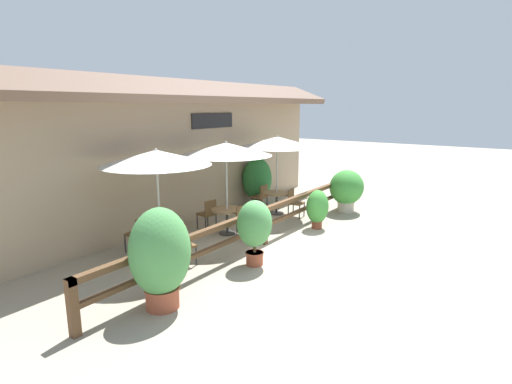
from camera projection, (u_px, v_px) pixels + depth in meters
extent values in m
plane|color=#9E937F|center=(300.00, 252.00, 9.60)|extent=(60.00, 60.00, 0.00)
cube|color=tan|center=(175.00, 164.00, 11.59)|extent=(14.00, 0.40, 3.60)
cube|color=brown|center=(186.00, 90.00, 10.84)|extent=(14.28, 1.48, 0.70)
cube|color=black|center=(213.00, 121.00, 12.36)|extent=(1.85, 0.04, 0.45)
cube|color=brown|center=(264.00, 210.00, 10.00)|extent=(10.40, 0.14, 0.11)
cube|color=brown|center=(264.00, 226.00, 10.09)|extent=(10.40, 0.10, 0.09)
cube|color=brown|center=(73.00, 308.00, 6.00)|extent=(0.14, 0.14, 0.95)
cube|color=brown|center=(264.00, 226.00, 10.09)|extent=(0.14, 0.14, 0.95)
cube|color=brown|center=(345.00, 191.00, 14.18)|extent=(0.14, 0.14, 0.95)
cylinder|color=#B7B2A8|center=(159.00, 211.00, 9.05)|extent=(0.06, 0.06, 2.22)
cone|color=silver|center=(156.00, 157.00, 8.79)|extent=(2.44, 2.44, 0.34)
sphere|color=#B2ADA3|center=(156.00, 150.00, 8.76)|extent=(0.07, 0.07, 0.07)
cylinder|color=olive|center=(160.00, 229.00, 9.14)|extent=(0.86, 0.86, 0.05)
cylinder|color=#333333|center=(161.00, 244.00, 9.22)|extent=(0.07, 0.07, 0.65)
cylinder|color=#333333|center=(162.00, 257.00, 9.28)|extent=(0.47, 0.47, 0.03)
cube|color=brown|center=(184.00, 246.00, 8.74)|extent=(0.50, 0.50, 0.05)
cube|color=brown|center=(179.00, 234.00, 8.83)|extent=(0.40, 0.12, 0.40)
cylinder|color=#2D2D2D|center=(182.00, 261.00, 8.53)|extent=(0.04, 0.04, 0.42)
cylinder|color=#2D2D2D|center=(196.00, 256.00, 8.78)|extent=(0.04, 0.04, 0.42)
cylinder|color=#2D2D2D|center=(172.00, 256.00, 8.80)|extent=(0.04, 0.04, 0.42)
cylinder|color=#2D2D2D|center=(187.00, 252.00, 9.06)|extent=(0.04, 0.04, 0.42)
cube|color=brown|center=(136.00, 234.00, 9.57)|extent=(0.48, 0.48, 0.05)
cube|color=brown|center=(142.00, 226.00, 9.43)|extent=(0.40, 0.09, 0.40)
cylinder|color=#2D2D2D|center=(137.00, 240.00, 9.87)|extent=(0.04, 0.04, 0.42)
cylinder|color=#2D2D2D|center=(125.00, 244.00, 9.54)|extent=(0.04, 0.04, 0.42)
cylinder|color=#2D2D2D|center=(148.00, 242.00, 9.70)|extent=(0.04, 0.04, 0.42)
cylinder|color=#2D2D2D|center=(137.00, 247.00, 9.37)|extent=(0.04, 0.04, 0.42)
cylinder|color=#B7B2A8|center=(227.00, 194.00, 10.78)|extent=(0.06, 0.06, 2.22)
cone|color=silver|center=(226.00, 149.00, 10.52)|extent=(2.44, 2.44, 0.34)
sphere|color=#B2ADA3|center=(226.00, 143.00, 10.48)|extent=(0.07, 0.07, 0.07)
cylinder|color=olive|center=(227.00, 210.00, 10.87)|extent=(0.86, 0.86, 0.05)
cylinder|color=#333333|center=(227.00, 222.00, 10.95)|extent=(0.07, 0.07, 0.65)
cylinder|color=#333333|center=(227.00, 233.00, 11.01)|extent=(0.47, 0.47, 0.03)
cube|color=brown|center=(247.00, 223.00, 10.45)|extent=(0.50, 0.50, 0.05)
cube|color=brown|center=(242.00, 213.00, 10.53)|extent=(0.40, 0.12, 0.40)
cylinder|color=#2D2D2D|center=(247.00, 235.00, 10.23)|extent=(0.04, 0.04, 0.42)
cylinder|color=#2D2D2D|center=(257.00, 232.00, 10.49)|extent=(0.04, 0.04, 0.42)
cylinder|color=#2D2D2D|center=(237.00, 231.00, 10.51)|extent=(0.04, 0.04, 0.42)
cylinder|color=#2D2D2D|center=(248.00, 228.00, 10.76)|extent=(0.04, 0.04, 0.42)
cube|color=brown|center=(206.00, 214.00, 11.31)|extent=(0.48, 0.48, 0.05)
cube|color=brown|center=(211.00, 207.00, 11.13)|extent=(0.40, 0.10, 0.40)
cylinder|color=#2D2D2D|center=(208.00, 219.00, 11.62)|extent=(0.04, 0.04, 0.42)
cylinder|color=#2D2D2D|center=(197.00, 222.00, 11.36)|extent=(0.04, 0.04, 0.42)
cylinder|color=#2D2D2D|center=(216.00, 222.00, 11.37)|extent=(0.04, 0.04, 0.42)
cylinder|color=#2D2D2D|center=(206.00, 225.00, 11.10)|extent=(0.04, 0.04, 0.42)
cylinder|color=#B7B2A8|center=(277.00, 180.00, 12.83)|extent=(0.06, 0.06, 2.22)
cone|color=silver|center=(277.00, 142.00, 12.57)|extent=(2.44, 2.44, 0.34)
sphere|color=#B2ADA3|center=(277.00, 137.00, 12.54)|extent=(0.07, 0.07, 0.07)
cylinder|color=olive|center=(277.00, 193.00, 12.92)|extent=(0.86, 0.86, 0.05)
cylinder|color=#333333|center=(277.00, 204.00, 13.00)|extent=(0.07, 0.07, 0.65)
cylinder|color=#333333|center=(276.00, 213.00, 13.06)|extent=(0.47, 0.47, 0.03)
cube|color=brown|center=(296.00, 203.00, 12.57)|extent=(0.46, 0.46, 0.05)
cube|color=brown|center=(291.00, 195.00, 12.62)|extent=(0.40, 0.08, 0.40)
cylinder|color=#2D2D2D|center=(299.00, 212.00, 12.37)|extent=(0.04, 0.04, 0.42)
cylinder|color=#2D2D2D|center=(304.00, 210.00, 12.70)|extent=(0.04, 0.04, 0.42)
cylinder|color=#2D2D2D|center=(288.00, 211.00, 12.55)|extent=(0.04, 0.04, 0.42)
cylinder|color=#2D2D2D|center=(293.00, 208.00, 12.88)|extent=(0.04, 0.04, 0.42)
cube|color=brown|center=(259.00, 197.00, 13.43)|extent=(0.43, 0.43, 0.05)
cube|color=brown|center=(264.00, 191.00, 13.27)|extent=(0.40, 0.04, 0.40)
cylinder|color=#2D2D2D|center=(258.00, 202.00, 13.74)|extent=(0.04, 0.04, 0.42)
cylinder|color=#2D2D2D|center=(251.00, 204.00, 13.44)|extent=(0.04, 0.04, 0.42)
cylinder|color=#2D2D2D|center=(267.00, 203.00, 13.52)|extent=(0.04, 0.04, 0.42)
cylinder|color=#2D2D2D|center=(261.00, 206.00, 13.22)|extent=(0.04, 0.04, 0.42)
cylinder|color=brown|center=(317.00, 224.00, 11.46)|extent=(0.29, 0.29, 0.23)
cylinder|color=brown|center=(317.00, 221.00, 11.44)|extent=(0.32, 0.32, 0.04)
ellipsoid|color=#3D8E38|center=(317.00, 207.00, 11.35)|extent=(0.69, 0.62, 0.96)
cylinder|color=#B7AD99|center=(346.00, 206.00, 13.25)|extent=(0.54, 0.54, 0.36)
cylinder|color=#B7AD99|center=(346.00, 202.00, 13.21)|extent=(0.58, 0.58, 0.04)
ellipsoid|color=#3D8E38|center=(347.00, 187.00, 13.11)|extent=(1.21, 1.09, 1.12)
cylinder|color=#9E4C33|center=(163.00, 297.00, 6.95)|extent=(0.57, 0.57, 0.38)
cylinder|color=#9E4C33|center=(162.00, 288.00, 6.91)|extent=(0.62, 0.62, 0.04)
ellipsoid|color=#4C934C|center=(160.00, 252.00, 6.77)|extent=(1.09, 0.98, 1.54)
cylinder|color=#9E4C33|center=(255.00, 258.00, 8.83)|extent=(0.37, 0.37, 0.29)
cylinder|color=#9E4C33|center=(255.00, 253.00, 8.81)|extent=(0.40, 0.40, 0.04)
cylinder|color=brown|center=(255.00, 245.00, 8.77)|extent=(0.07, 0.07, 0.31)
ellipsoid|color=#4C934C|center=(255.00, 224.00, 8.66)|extent=(0.83, 0.74, 1.03)
cylinder|color=brown|center=(257.00, 201.00, 14.17)|extent=(0.36, 0.36, 0.29)
cylinder|color=brown|center=(257.00, 197.00, 14.14)|extent=(0.39, 0.39, 0.04)
ellipsoid|color=#287033|center=(257.00, 179.00, 14.00)|extent=(1.09, 0.98, 1.51)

